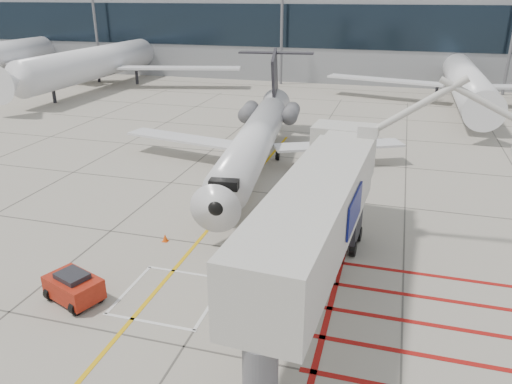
# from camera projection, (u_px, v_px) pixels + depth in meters

# --- Properties ---
(ground_plane) EXTENTS (260.00, 260.00, 0.00)m
(ground_plane) POSITION_uv_depth(u_px,v_px,m) (220.00, 291.00, 22.58)
(ground_plane) COLOR gray
(ground_plane) RESTS_ON ground
(regional_jet) EXTENTS (26.31, 31.53, 7.59)m
(regional_jet) POSITION_uv_depth(u_px,v_px,m) (250.00, 129.00, 34.37)
(regional_jet) COLOR silver
(regional_jet) RESTS_ON ground_plane
(jet_bridge) EXTENTS (10.15, 19.49, 7.59)m
(jet_bridge) POSITION_uv_depth(u_px,v_px,m) (313.00, 227.00, 20.02)
(jet_bridge) COLOR beige
(jet_bridge) RESTS_ON ground_plane
(pushback_tug) EXTENTS (2.82, 2.28, 1.42)m
(pushback_tug) POSITION_uv_depth(u_px,v_px,m) (74.00, 286.00, 21.62)
(pushback_tug) COLOR #A11F0F
(pushback_tug) RESTS_ON ground_plane
(baggage_cart) EXTENTS (1.87, 1.19, 1.18)m
(baggage_cart) POSITION_uv_depth(u_px,v_px,m) (292.00, 223.00, 27.86)
(baggage_cart) COLOR #4E4F53
(baggage_cart) RESTS_ON ground_plane
(ground_power_unit) EXTENTS (2.49, 1.99, 1.72)m
(ground_power_unit) POSITION_uv_depth(u_px,v_px,m) (311.00, 262.00, 23.30)
(ground_power_unit) COLOR #B8B7AF
(ground_power_unit) RESTS_ON ground_plane
(cone_nose) EXTENTS (0.31, 0.31, 0.43)m
(cone_nose) POSITION_uv_depth(u_px,v_px,m) (165.00, 238.00, 26.97)
(cone_nose) COLOR #E34B0B
(cone_nose) RESTS_ON ground_plane
(cone_side) EXTENTS (0.40, 0.40, 0.55)m
(cone_side) POSITION_uv_depth(u_px,v_px,m) (249.00, 238.00, 26.83)
(cone_side) COLOR #DB5C0B
(cone_side) RESTS_ON ground_plane
(terminal_building) EXTENTS (180.00, 28.00, 14.00)m
(terminal_building) POSITION_uv_depth(u_px,v_px,m) (426.00, 29.00, 79.84)
(terminal_building) COLOR gray
(terminal_building) RESTS_ON ground_plane
(terminal_glass_band) EXTENTS (180.00, 0.10, 6.00)m
(terminal_glass_band) POSITION_uv_depth(u_px,v_px,m) (430.00, 29.00, 66.94)
(terminal_glass_band) COLOR black
(terminal_glass_band) RESTS_ON ground_plane
(bg_aircraft_b) EXTENTS (37.94, 42.15, 12.65)m
(bg_aircraft_b) POSITION_uv_depth(u_px,v_px,m) (106.00, 40.00, 69.80)
(bg_aircraft_b) COLOR silver
(bg_aircraft_b) RESTS_ON ground_plane
(bg_aircraft_c) EXTENTS (32.68, 36.31, 10.89)m
(bg_aircraft_c) POSITION_uv_depth(u_px,v_px,m) (467.00, 58.00, 57.97)
(bg_aircraft_c) COLOR silver
(bg_aircraft_c) RESTS_ON ground_plane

